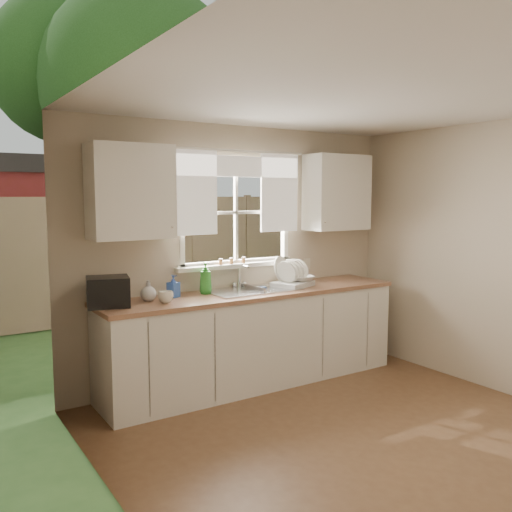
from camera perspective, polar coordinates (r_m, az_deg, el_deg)
ground at (r=4.22m, az=13.03°, el=-19.34°), size 4.00×4.00×0.00m
room_walls at (r=3.80m, az=14.21°, el=-2.61°), size 3.62×4.02×2.50m
ceiling at (r=3.86m, az=14.00°, el=16.35°), size 3.60×4.00×0.02m
window at (r=5.39m, az=-2.03°, el=2.84°), size 1.38×0.16×1.06m
curtains at (r=5.34m, az=-1.76°, el=7.62°), size 1.50×0.03×0.81m
base_cabinets at (r=5.29m, az=-0.18°, el=-8.77°), size 3.00×0.62×0.87m
countertop at (r=5.19m, az=-0.18°, el=-3.92°), size 3.04×0.65×0.04m
upper_cabinet_left at (r=4.72m, az=-13.06°, el=6.60°), size 0.70×0.33×0.80m
upper_cabinet_right at (r=5.92m, az=8.51°, el=6.62°), size 0.70×0.33×0.80m
wall_outlet at (r=5.91m, az=5.40°, el=-0.82°), size 0.08×0.01×0.12m
sill_jars at (r=5.32m, az=-2.54°, el=-0.52°), size 0.30×0.04×0.06m
backyard at (r=11.64m, az=-16.44°, el=14.24°), size 20.00×10.00×6.13m
sink at (r=5.23m, az=-0.37°, el=-4.43°), size 0.88×0.52×0.40m
dish_rack at (r=5.44m, az=3.80°, el=-2.34°), size 0.47×0.41×0.30m
bowl at (r=5.47m, az=5.02°, el=-2.37°), size 0.26×0.26×0.05m
soap_bottle_a at (r=5.04m, az=-5.33°, el=-2.33°), size 0.14×0.14×0.30m
soap_bottle_b at (r=4.92m, az=-8.70°, el=-3.16°), size 0.12×0.12×0.20m
soap_bottle_c at (r=4.79m, az=-11.28°, el=-3.60°), size 0.14×0.14×0.18m
saucer at (r=4.60m, az=-15.11°, el=-5.16°), size 0.17×0.17×0.01m
cup at (r=4.67m, az=-9.48°, el=-4.28°), size 0.16×0.16×0.10m
black_appliance at (r=4.62m, az=-15.32°, el=-3.63°), size 0.40×0.36×0.25m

